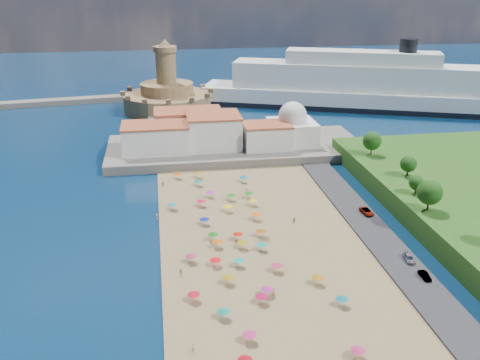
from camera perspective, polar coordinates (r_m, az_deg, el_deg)
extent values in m
plane|color=#071938|center=(123.61, -0.02, -7.73)|extent=(700.00, 700.00, 0.00)
cube|color=#59544C|center=(190.95, -0.47, 3.44)|extent=(90.00, 36.00, 3.00)
cube|color=#59544C|center=(222.74, -7.45, 5.79)|extent=(18.00, 70.00, 2.40)
cube|color=silver|center=(183.46, -8.99, 4.39)|extent=(22.00, 14.00, 9.00)
cube|color=silver|center=(186.05, -2.83, 5.19)|extent=(18.00, 16.00, 11.00)
cube|color=silver|center=(185.38, 2.87, 4.64)|extent=(16.00, 12.00, 8.00)
cube|color=silver|center=(197.08, -5.54, 5.88)|extent=(24.00, 14.00, 10.00)
cube|color=silver|center=(191.33, 5.57, 5.10)|extent=(16.00, 16.00, 8.00)
sphere|color=silver|center=(189.76, 5.64, 6.84)|extent=(10.00, 10.00, 10.00)
cylinder|color=silver|center=(188.86, 5.68, 7.96)|extent=(1.20, 1.20, 1.60)
cylinder|color=#9E794F|center=(251.16, -7.73, 8.20)|extent=(40.00, 40.00, 8.00)
cylinder|color=#9E794F|center=(249.80, -7.80, 9.65)|extent=(24.00, 24.00, 5.00)
cylinder|color=#9E794F|center=(248.09, -7.91, 11.80)|extent=(9.00, 9.00, 14.00)
cylinder|color=#9E794F|center=(246.91, -8.01, 13.68)|extent=(10.40, 10.40, 2.40)
cone|color=#9E794F|center=(246.57, -8.04, 14.30)|extent=(6.00, 6.00, 3.00)
cube|color=black|center=(260.86, 12.51, 7.75)|extent=(147.06, 73.76, 2.40)
cube|color=white|center=(260.15, 12.57, 8.44)|extent=(145.99, 73.03, 8.88)
cube|color=white|center=(258.14, 12.76, 10.68)|extent=(116.93, 58.79, 11.84)
cube|color=white|center=(256.74, 12.92, 12.62)|extent=(69.44, 37.52, 5.92)
cylinder|color=black|center=(257.01, 17.54, 13.53)|extent=(7.89, 7.89, 5.92)
cylinder|color=gray|center=(144.71, -7.20, -2.84)|extent=(0.07, 0.07, 2.00)
cone|color=#107E99|center=(144.35, -7.22, -2.51)|extent=(2.50, 2.50, 0.60)
cylinder|color=gray|center=(142.48, -1.29, -3.06)|extent=(0.07, 0.07, 2.00)
cone|color=yellow|center=(142.11, -1.29, -2.73)|extent=(2.50, 2.50, 0.60)
cylinder|color=gray|center=(94.73, 12.46, -17.60)|extent=(0.07, 0.07, 2.00)
cone|color=#B12556|center=(94.17, 12.50, -17.17)|extent=(2.50, 2.50, 0.60)
cylinder|color=gray|center=(166.30, -4.48, 0.53)|extent=(0.07, 0.07, 2.00)
cone|color=#9A770E|center=(165.98, -4.49, 0.82)|extent=(2.50, 2.50, 0.60)
cylinder|color=gray|center=(101.37, -1.76, -14.11)|extent=(0.07, 0.07, 2.00)
cone|color=#0D7B6A|center=(100.85, -1.77, -13.69)|extent=(2.50, 2.50, 0.60)
cylinder|color=gray|center=(106.45, 10.83, -12.62)|extent=(0.07, 0.07, 2.00)
cone|color=#0D6A7A|center=(105.96, 10.86, -12.21)|extent=(2.50, 2.50, 0.60)
cylinder|color=gray|center=(124.68, -2.44, -6.83)|extent=(0.07, 0.07, 2.00)
cone|color=#DA580B|center=(124.26, -2.45, -6.46)|extent=(2.50, 2.50, 0.60)
cylinder|color=gray|center=(149.42, -0.97, -1.86)|extent=(0.07, 0.07, 2.00)
cone|color=#217E16|center=(149.07, -0.98, -1.54)|extent=(2.50, 2.50, 0.60)
cylinder|color=gray|center=(107.59, 2.90, -11.81)|extent=(0.07, 0.07, 2.00)
cone|color=#A62382|center=(107.11, 2.91, -11.41)|extent=(2.50, 2.50, 0.60)
cylinder|color=gray|center=(151.69, -3.22, -1.53)|extent=(0.07, 0.07, 2.00)
cone|color=#AB24A5|center=(151.34, -3.23, -1.22)|extent=(2.50, 2.50, 0.60)
cylinder|color=gray|center=(127.88, -0.24, -6.05)|extent=(0.07, 0.07, 2.00)
cone|color=red|center=(127.47, -0.24, -5.69)|extent=(2.50, 2.50, 0.60)
cylinder|color=gray|center=(124.08, 0.24, -6.96)|extent=(0.07, 0.07, 2.00)
cone|color=#9C820E|center=(123.66, 0.24, -6.59)|extent=(2.50, 2.50, 0.60)
cylinder|color=gray|center=(119.12, -5.25, -8.34)|extent=(0.07, 0.07, 2.00)
cone|color=#A32354|center=(118.68, -5.27, -7.97)|extent=(2.50, 2.50, 0.60)
cylinder|color=gray|center=(129.41, 2.25, -5.72)|extent=(0.07, 0.07, 2.00)
cone|color=#974D0D|center=(129.00, 2.26, -5.36)|extent=(2.50, 2.50, 0.60)
cylinder|color=gray|center=(127.94, -2.88, -6.06)|extent=(0.07, 0.07, 2.00)
cone|color=#176A12|center=(127.53, -2.89, -5.70)|extent=(2.50, 2.50, 0.60)
cylinder|color=gray|center=(95.91, 1.01, -16.45)|extent=(0.07, 0.07, 2.00)
cone|color=#B5266A|center=(95.36, 1.01, -16.02)|extent=(2.50, 2.50, 0.60)
cylinder|color=gray|center=(117.04, -0.13, -8.82)|extent=(0.07, 0.07, 2.00)
cone|color=#109384|center=(116.59, -0.13, -8.44)|extent=(2.50, 2.50, 0.60)
cylinder|color=gray|center=(105.41, 2.34, -12.57)|extent=(0.07, 0.07, 2.00)
cone|color=#A70D3D|center=(104.92, 2.34, -12.17)|extent=(2.50, 2.50, 0.60)
cylinder|color=gray|center=(162.43, 0.35, 0.08)|extent=(0.07, 0.07, 2.00)
cone|color=#0C619C|center=(162.11, 0.35, 0.38)|extent=(2.50, 2.50, 0.60)
cylinder|color=gray|center=(146.21, 1.36, -2.40)|extent=(0.07, 0.07, 2.00)
cone|color=yellow|center=(145.85, 1.36, -2.08)|extent=(2.50, 2.50, 0.60)
cylinder|color=gray|center=(166.13, -6.63, 0.43)|extent=(0.07, 0.07, 2.00)
cone|color=#D75209|center=(165.82, -6.64, 0.72)|extent=(2.50, 2.50, 0.60)
cylinder|color=gray|center=(135.58, -3.82, -4.43)|extent=(0.07, 0.07, 2.00)
cone|color=#0C1BA3|center=(135.20, -3.83, -4.09)|extent=(2.50, 2.50, 0.60)
cylinder|color=gray|center=(123.40, 2.33, -7.14)|extent=(0.07, 0.07, 2.00)
cone|color=#0F8E78|center=(122.98, 2.34, -6.78)|extent=(2.50, 2.50, 0.60)
cylinder|color=gray|center=(111.14, -1.25, -10.60)|extent=(0.07, 0.07, 2.00)
cone|color=#A07D0E|center=(110.67, -1.25, -10.21)|extent=(2.50, 2.50, 0.60)
cone|color=#A20D18|center=(90.35, 0.54, -18.48)|extent=(2.50, 2.50, 0.60)
cylinder|color=gray|center=(150.92, 0.93, -1.62)|extent=(0.07, 0.07, 2.00)
cone|color=#157314|center=(150.57, 0.93, -1.30)|extent=(2.50, 2.50, 0.60)
cylinder|color=gray|center=(159.84, -4.46, -0.34)|extent=(0.07, 0.07, 2.00)
cone|color=#0D7876|center=(159.51, -4.47, -0.04)|extent=(2.50, 2.50, 0.60)
cylinder|color=gray|center=(106.25, -4.95, -12.34)|extent=(0.07, 0.07, 2.00)
cone|color=red|center=(105.76, -4.96, -11.94)|extent=(2.50, 2.50, 0.60)
cylinder|color=gray|center=(137.94, 1.71, -3.92)|extent=(0.07, 0.07, 2.00)
cone|color=#F85B0B|center=(137.56, 1.71, -3.58)|extent=(2.50, 2.50, 0.60)
cylinder|color=gray|center=(117.27, -2.63, -8.78)|extent=(0.07, 0.07, 2.00)
cone|color=red|center=(116.83, -2.64, -8.40)|extent=(2.50, 2.50, 0.60)
cylinder|color=gray|center=(115.41, 3.96, -9.35)|extent=(0.07, 0.07, 2.00)
cone|color=#BD2855|center=(114.95, 3.98, -8.96)|extent=(2.50, 2.50, 0.60)
cylinder|color=gray|center=(146.05, -4.18, -2.48)|extent=(0.07, 0.07, 2.00)
cone|color=red|center=(145.69, -4.18, -2.16)|extent=(2.50, 2.50, 0.60)
cylinder|color=gray|center=(112.08, 8.29, -10.55)|extent=(0.07, 0.07, 2.00)
cone|color=#9C6F0E|center=(111.61, 8.31, -10.16)|extent=(2.50, 2.50, 0.60)
imported|color=tan|center=(108.20, 3.61, -11.74)|extent=(0.94, 0.88, 1.62)
imported|color=tan|center=(139.92, -8.86, -3.90)|extent=(0.77, 1.10, 1.55)
imported|color=tan|center=(127.42, 3.12, -6.28)|extent=(0.71, 0.61, 1.63)
imported|color=tan|center=(94.31, -5.03, -17.41)|extent=(0.53, 0.70, 1.72)
imported|color=tan|center=(114.34, -6.32, -9.80)|extent=(1.08, 0.96, 1.85)
imported|color=tan|center=(160.25, -8.21, -0.47)|extent=(1.15, 0.62, 1.86)
imported|color=tan|center=(137.00, 5.79, -4.29)|extent=(1.64, 0.90, 1.68)
imported|color=tan|center=(154.77, 0.68, -1.06)|extent=(1.35, 1.15, 1.81)
imported|color=gray|center=(124.27, 17.58, -7.94)|extent=(2.44, 4.78, 1.33)
imported|color=gray|center=(118.75, 19.10, -9.60)|extent=(1.37, 3.85, 1.27)
imported|color=gray|center=(144.30, 13.37, -3.28)|extent=(2.76, 5.24, 1.41)
cylinder|color=#382314|center=(137.01, 19.43, -2.43)|extent=(0.50, 0.50, 3.41)
sphere|color=#14380F|center=(135.87, 19.59, -1.24)|extent=(6.14, 6.14, 6.14)
cylinder|color=#382314|center=(146.39, 18.23, -1.00)|extent=(0.50, 0.50, 2.24)
sphere|color=#14380F|center=(145.67, 18.32, -0.27)|extent=(4.02, 4.02, 4.02)
cylinder|color=#382314|center=(158.56, 17.44, 0.86)|extent=(0.50, 0.50, 2.60)
sphere|color=#14380F|center=(157.80, 17.53, 1.66)|extent=(4.68, 4.68, 4.68)
cylinder|color=#382314|center=(174.13, 13.82, 3.15)|extent=(0.50, 0.50, 3.26)
sphere|color=#14380F|center=(173.27, 13.91, 4.08)|extent=(5.87, 5.87, 5.87)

